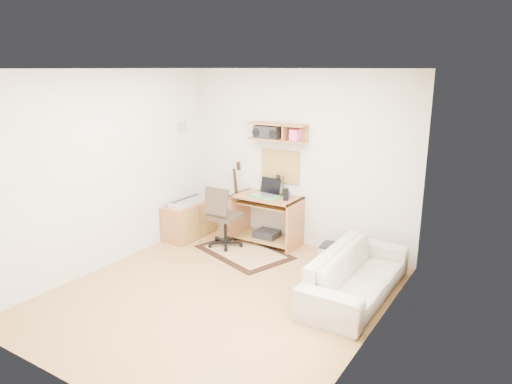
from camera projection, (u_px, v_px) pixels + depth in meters
The scene contains 22 objects.
floor at pixel (220, 294), 5.56m from camera, with size 3.60×4.00×0.01m, color #B4834B.
ceiling at pixel (215, 68), 4.88m from camera, with size 3.60×4.00×0.01m, color white.
back_wall at pixel (299, 160), 6.86m from camera, with size 3.60×0.01×2.60m, color beige.
left_wall at pixel (108, 170), 6.15m from camera, with size 0.01×4.00×2.60m, color beige.
right_wall at pixel (375, 215), 4.29m from camera, with size 0.01×4.00×2.60m, color beige.
wall_shelf at pixel (277, 132), 6.80m from camera, with size 0.90×0.25×0.26m, color #A4663A.
cork_board at pixel (280, 166), 7.03m from camera, with size 0.64×0.03×0.49m, color tan.
wall_photo at pixel (182, 127), 7.26m from camera, with size 0.02×0.20×0.15m, color #4C8CBF.
desk at pixel (267, 220), 7.06m from camera, with size 1.00×0.55×0.75m, color #A4663A, non-canonical shape.
laptop at pixel (266, 188), 6.92m from camera, with size 0.35×0.35×0.27m, color silver, non-canonical shape.
speaker at pixel (286, 194), 6.72m from camera, with size 0.08×0.08×0.18m, color black.
desk_lamp at pixel (283, 185), 6.94m from camera, with size 0.11×0.11×0.33m, color black, non-canonical shape.
pencil_cup at pixel (288, 195), 6.88m from camera, with size 0.06×0.06×0.09m, color #313993.
boombox at pixel (267, 133), 6.89m from camera, with size 0.39×0.18×0.20m, color black.
rug at pixel (244, 252), 6.80m from camera, with size 1.32×0.88×0.02m, color #CFC28B.
task_chair at pixel (225, 216), 6.91m from camera, with size 0.49×0.49×0.96m, color #352A1F, non-canonical shape.
cabinet at pixel (190, 220), 7.39m from camera, with size 0.40×0.90×0.55m, color #A4663A.
music_keyboard at pixel (189, 201), 7.32m from camera, with size 0.23×0.72×0.06m, color #B2B5BA.
guitar at pixel (235, 198), 7.47m from camera, with size 0.31×0.19×1.17m, color #AE7435, non-canonical shape.
waste_basket at pixel (181, 230), 7.35m from camera, with size 0.22×0.22×0.26m, color white.
printer at pixel (336, 251), 6.64m from camera, with size 0.42×0.33×0.16m, color #A5A8AA.
sofa at pixel (357, 267), 5.43m from camera, with size 1.87×0.55×0.73m, color #C4B29B.
Camera 1 is at (3.05, -4.05, 2.61)m, focal length 32.71 mm.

